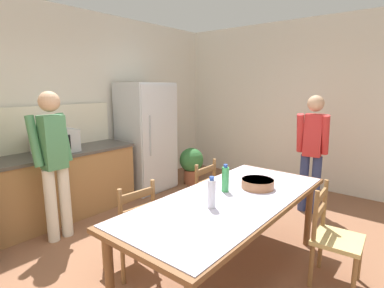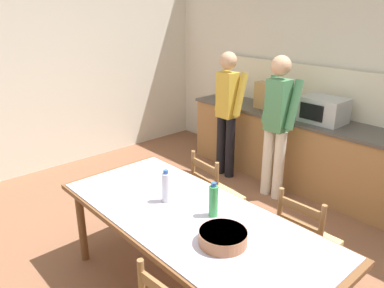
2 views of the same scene
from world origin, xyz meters
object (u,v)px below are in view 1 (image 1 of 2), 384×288
at_px(microwave, 56,141).
at_px(potted_plant, 191,163).
at_px(chair_side_near_right, 334,237).
at_px(serving_bowl, 258,183).
at_px(chair_side_far_left, 130,227).
at_px(person_by_table, 312,148).
at_px(bottle_off_centre, 225,179).
at_px(dining_table, 229,205).
at_px(refrigerator, 147,137).
at_px(bottle_near_centre, 212,193).
at_px(chair_side_far_right, 197,197).
at_px(person_at_counter, 54,158).

xyz_separation_m(microwave, potted_plant, (2.27, -0.45, -0.68)).
bearing_deg(chair_side_near_right, serving_bowl, 95.01).
bearing_deg(chair_side_far_left, person_by_table, 166.02).
distance_m(bottle_off_centre, potted_plant, 2.66).
distance_m(microwave, dining_table, 2.51).
distance_m(bottle_off_centre, chair_side_near_right, 1.10).
distance_m(serving_bowl, chair_side_near_right, 0.82).
height_order(refrigerator, bottle_off_centre, refrigerator).
relative_size(refrigerator, bottle_near_centre, 6.80).
distance_m(chair_side_near_right, potted_plant, 3.13).
bearing_deg(bottle_off_centre, chair_side_far_right, 58.87).
xyz_separation_m(dining_table, potted_plant, (1.91, 2.01, -0.33)).
relative_size(serving_bowl, chair_side_far_right, 0.35).
bearing_deg(bottle_near_centre, bottle_off_centre, 17.21).
bearing_deg(chair_side_near_right, person_by_table, 21.21).
height_order(microwave, dining_table, microwave).
xyz_separation_m(chair_side_far_right, person_at_counter, (-1.17, 1.16, 0.53)).
relative_size(microwave, chair_side_near_right, 0.55).
relative_size(refrigerator, chair_side_far_left, 2.02).
relative_size(dining_table, bottle_near_centre, 8.49).
xyz_separation_m(serving_bowl, chair_side_far_right, (0.11, 0.86, -0.39)).
xyz_separation_m(dining_table, person_at_counter, (-0.65, 1.94, 0.26)).
relative_size(refrigerator, potted_plant, 2.75).
bearing_deg(bottle_near_centre, serving_bowl, -6.07).
height_order(chair_side_near_right, potted_plant, chair_side_near_right).
height_order(bottle_near_centre, bottle_off_centre, same).
bearing_deg(person_by_table, bottle_near_centre, -10.62).
xyz_separation_m(refrigerator, dining_table, (-1.21, -2.44, -0.21)).
height_order(chair_side_far_right, chair_side_far_left, same).
bearing_deg(bottle_off_centre, microwave, 101.52).
bearing_deg(chair_side_far_left, bottle_near_centre, 111.88).
bearing_deg(chair_side_near_right, bottle_off_centre, 109.72).
xyz_separation_m(microwave, bottle_off_centre, (0.48, -2.34, -0.16)).
height_order(serving_bowl, potted_plant, serving_bowl).
xyz_separation_m(dining_table, chair_side_far_left, (-0.52, 0.79, -0.27)).
height_order(dining_table, serving_bowl, serving_bowl).
height_order(refrigerator, chair_side_near_right, refrigerator).
bearing_deg(serving_bowl, person_at_counter, 117.55).
bearing_deg(chair_side_near_right, microwave, 101.09).
bearing_deg(chair_side_near_right, chair_side_far_right, 85.96).
height_order(person_at_counter, person_by_table, person_at_counter).
xyz_separation_m(serving_bowl, person_by_table, (1.59, -0.02, 0.10)).
height_order(dining_table, bottle_near_centre, bottle_near_centre).
distance_m(refrigerator, potted_plant, 0.97).
bearing_deg(bottle_near_centre, dining_table, 0.09).
distance_m(serving_bowl, person_by_table, 1.59).
xyz_separation_m(serving_bowl, potted_plant, (1.51, 2.09, -0.45)).
bearing_deg(person_at_counter, bottle_off_centre, -157.18).
bearing_deg(person_at_counter, serving_bowl, -152.45).
xyz_separation_m(bottle_near_centre, chair_side_far_right, (0.80, 0.79, -0.46)).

